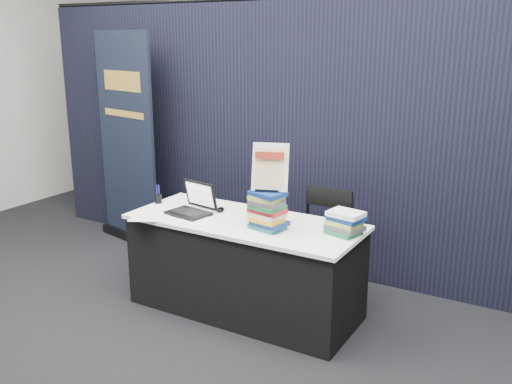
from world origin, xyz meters
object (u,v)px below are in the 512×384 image
(display_table, at_px, (245,266))
(info_sign, at_px, (270,168))
(laptop, at_px, (191,206))
(stacking_chair, at_px, (320,240))
(book_stack_short, at_px, (345,223))
(pullup_banner, at_px, (127,152))
(book_stack_tall, at_px, (268,211))

(display_table, xyz_separation_m, info_sign, (0.26, -0.07, 0.82))
(laptop, xyz_separation_m, stacking_chair, (0.86, 0.57, -0.31))
(info_sign, xyz_separation_m, stacking_chair, (0.16, 0.57, -0.70))
(book_stack_short, xyz_separation_m, info_sign, (-0.52, -0.16, 0.37))
(info_sign, distance_m, pullup_banner, 2.29)
(book_stack_tall, distance_m, stacking_chair, 0.73)
(book_stack_short, bearing_deg, display_table, -173.13)
(pullup_banner, xyz_separation_m, stacking_chair, (2.28, -0.25, -0.45))
(display_table, height_order, info_sign, info_sign)
(book_stack_tall, distance_m, info_sign, 0.31)
(display_table, bearing_deg, pullup_banner, 158.07)
(display_table, xyz_separation_m, pullup_banner, (-1.87, 0.75, 0.58))
(display_table, bearing_deg, stacking_chair, 50.36)
(laptop, distance_m, book_stack_short, 1.24)
(pullup_banner, bearing_deg, laptop, -18.06)
(display_table, relative_size, book_stack_short, 6.63)
(info_sign, bearing_deg, stacking_chair, 54.26)
(book_stack_short, bearing_deg, stacking_chair, 131.68)
(pullup_banner, height_order, stacking_chair, pullup_banner)
(book_stack_short, height_order, info_sign, info_sign)
(laptop, bearing_deg, book_stack_tall, 6.71)
(book_stack_tall, height_order, book_stack_short, book_stack_tall)
(book_stack_tall, bearing_deg, book_stack_short, 20.47)
(pullup_banner, bearing_deg, book_stack_short, -2.10)
(laptop, distance_m, stacking_chair, 1.08)
(laptop, relative_size, pullup_banner, 0.17)
(laptop, bearing_deg, stacking_chair, 42.68)
(display_table, relative_size, laptop, 5.04)
(pullup_banner, relative_size, stacking_chair, 2.38)
(display_table, bearing_deg, book_stack_short, 6.87)
(book_stack_tall, height_order, info_sign, info_sign)
(display_table, xyz_separation_m, book_stack_tall, (0.26, -0.10, 0.52))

